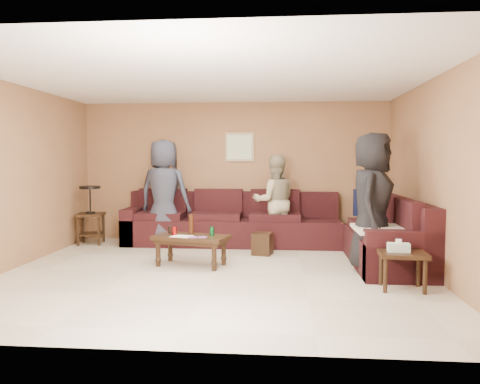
# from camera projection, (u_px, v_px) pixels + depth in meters

# --- Properties ---
(room) EXTENTS (5.60, 5.50, 2.50)m
(room) POSITION_uv_depth(u_px,v_px,m) (215.00, 145.00, 5.97)
(room) COLOR beige
(room) RESTS_ON ground
(sectional_sofa) EXTENTS (4.65, 2.90, 0.97)m
(sectional_sofa) POSITION_uv_depth(u_px,v_px,m) (279.00, 231.00, 7.50)
(sectional_sofa) COLOR black
(sectional_sofa) RESTS_ON ground
(coffee_table) EXTENTS (1.10, 0.73, 0.70)m
(coffee_table) POSITION_uv_depth(u_px,v_px,m) (191.00, 240.00, 6.48)
(coffee_table) COLOR black
(coffee_table) RESTS_ON ground
(end_table_left) EXTENTS (0.51, 0.51, 1.02)m
(end_table_left) POSITION_uv_depth(u_px,v_px,m) (91.00, 214.00, 8.14)
(end_table_left) COLOR black
(end_table_left) RESTS_ON ground
(side_table_right) EXTENTS (0.55, 0.46, 0.58)m
(side_table_right) POSITION_uv_depth(u_px,v_px,m) (402.00, 257.00, 5.28)
(side_table_right) COLOR black
(side_table_right) RESTS_ON ground
(waste_bin) EXTENTS (0.34, 0.34, 0.34)m
(waste_bin) POSITION_uv_depth(u_px,v_px,m) (262.00, 244.00, 7.25)
(waste_bin) COLOR black
(waste_bin) RESTS_ON ground
(wall_art) EXTENTS (0.52, 0.04, 0.52)m
(wall_art) POSITION_uv_depth(u_px,v_px,m) (239.00, 147.00, 8.42)
(wall_art) COLOR tan
(wall_art) RESTS_ON ground
(person_left) EXTENTS (0.98, 0.73, 1.81)m
(person_left) POSITION_uv_depth(u_px,v_px,m) (164.00, 193.00, 7.95)
(person_left) COLOR #303443
(person_left) RESTS_ON ground
(person_middle) EXTENTS (0.86, 0.73, 1.55)m
(person_middle) POSITION_uv_depth(u_px,v_px,m) (275.00, 201.00, 7.85)
(person_middle) COLOR tan
(person_middle) RESTS_ON ground
(person_right) EXTENTS (0.85, 1.04, 1.83)m
(person_right) POSITION_uv_depth(u_px,v_px,m) (372.00, 202.00, 6.17)
(person_right) COLOR black
(person_right) RESTS_ON ground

